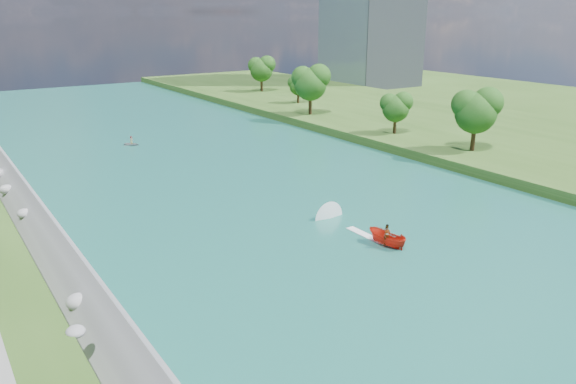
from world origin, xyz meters
TOP-DOWN VIEW (x-y plane):
  - ground at (0.00, 0.00)m, footprint 260.00×260.00m
  - river_water at (0.00, 20.00)m, footprint 55.00×240.00m
  - berm_east at (49.50, 20.00)m, footprint 44.00×240.00m
  - riprap_bank at (-25.85, 19.39)m, footprint 4.06×236.00m
  - trees_east at (37.24, 36.29)m, footprint 16.88×134.31m
  - motorboat at (2.03, 2.38)m, footprint 3.60×18.96m
  - raft at (-4.24, 55.09)m, footprint 3.12×3.19m

SIDE VIEW (x-z plane):
  - ground at x=0.00m, z-range 0.00..0.00m
  - river_water at x=0.00m, z-range 0.00..0.10m
  - raft at x=-4.24m, z-range -0.33..1.21m
  - berm_east at x=49.50m, z-range 0.00..1.50m
  - motorboat at x=2.03m, z-range -0.30..1.86m
  - riprap_bank at x=-25.85m, z-range -0.22..3.83m
  - trees_east at x=37.24m, z-range 0.72..12.22m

